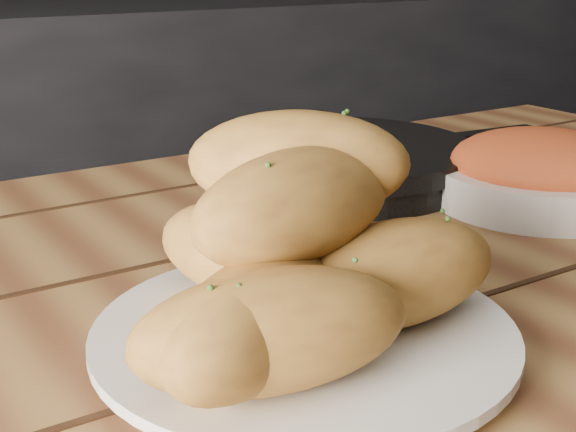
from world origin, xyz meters
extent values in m
cube|color=black|center=(0.00, 1.70, 0.45)|extent=(2.80, 0.60, 0.90)
cube|color=olive|center=(-0.08, 0.53, 0.73)|extent=(1.43, 0.88, 0.04)
cylinder|color=brown|center=(0.57, 0.88, 0.35)|extent=(0.07, 0.07, 0.71)
cylinder|color=white|center=(-0.19, 0.43, 0.76)|extent=(0.26, 0.26, 0.01)
cylinder|color=white|center=(-0.19, 0.43, 0.76)|extent=(0.28, 0.28, 0.01)
ellipsoid|color=#B58132|center=(-0.25, 0.39, 0.80)|extent=(0.18, 0.15, 0.07)
ellipsoid|color=#B58132|center=(-0.14, 0.40, 0.80)|extent=(0.16, 0.08, 0.07)
ellipsoid|color=#B58132|center=(-0.20, 0.49, 0.80)|extent=(0.13, 0.17, 0.07)
ellipsoid|color=#B58132|center=(-0.20, 0.43, 0.86)|extent=(0.17, 0.11, 0.07)
ellipsoid|color=#B58132|center=(-0.18, 0.46, 0.87)|extent=(0.16, 0.15, 0.07)
ellipsoid|color=#B58132|center=(-0.25, 0.38, 0.80)|extent=(0.18, 0.11, 0.07)
cylinder|color=black|center=(0.08, 0.75, 0.77)|extent=(0.30, 0.30, 0.03)
cylinder|color=black|center=(0.08, 0.75, 0.79)|extent=(0.31, 0.31, 0.02)
cube|color=black|center=(0.29, 0.73, 0.78)|extent=(0.14, 0.04, 0.01)
cylinder|color=white|center=(0.20, 0.57, 0.77)|extent=(0.22, 0.22, 0.04)
ellipsoid|color=orange|center=(0.20, 0.57, 0.80)|extent=(0.19, 0.19, 0.07)
camera|label=1|loc=(-0.46, 0.03, 1.01)|focal=50.00mm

